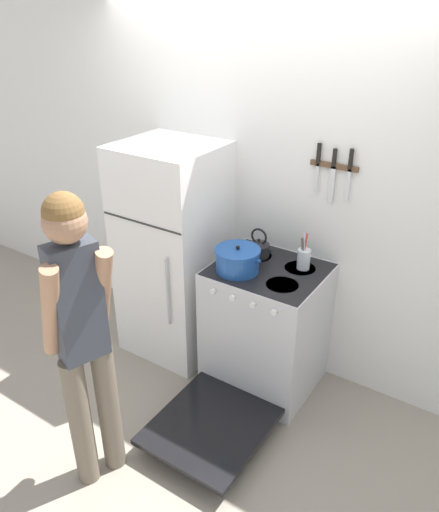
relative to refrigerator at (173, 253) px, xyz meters
name	(u,v)px	position (x,y,z in m)	size (l,w,h in m)	color
ground_plane	(250,342)	(0.50, 0.32, -0.82)	(14.00, 14.00, 0.00)	gray
wall_back	(257,194)	(0.50, 0.35, 0.46)	(10.00, 0.06, 2.55)	silver
refrigerator	(173,253)	(0.00, 0.00, 0.00)	(0.68, 0.67, 1.63)	white
stove_range	(263,330)	(0.80, -0.04, -0.36)	(0.73, 1.38, 0.92)	silver
dutch_oven_pot	(238,260)	(0.64, -0.13, 0.18)	(0.33, 0.29, 0.18)	#1E4C9E
tea_kettle	(259,248)	(0.65, 0.13, 0.17)	(0.19, 0.15, 0.21)	black
utensil_jar	(304,258)	(0.98, 0.13, 0.18)	(0.09, 0.09, 0.25)	silver
person	(82,332)	(0.39, -1.23, 0.18)	(0.36, 0.41, 1.75)	#6B6051
wall_knife_strip	(334,165)	(1.06, 0.30, 0.77)	(0.31, 0.03, 0.37)	brown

